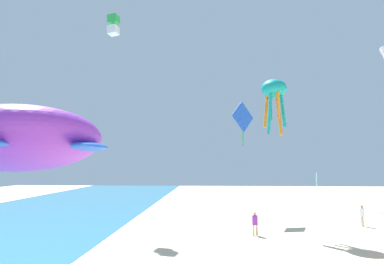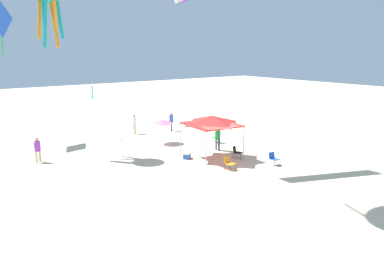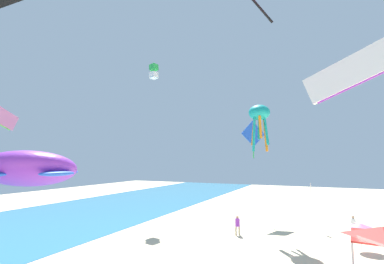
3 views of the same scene
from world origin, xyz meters
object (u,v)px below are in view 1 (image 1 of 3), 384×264
at_px(kite_turtle_purple, 19,140).
at_px(kite_diamond_blue, 243,118).
at_px(banner_flag, 317,193).
at_px(kite_box_green, 113,25).
at_px(person_far_stroller, 255,222).
at_px(person_by_tent, 362,214).
at_px(kite_octopus_teal, 274,91).

xyz_separation_m(kite_turtle_purple, kite_diamond_blue, (20.46, -10.16, 3.57)).
distance_m(banner_flag, kite_box_green, 24.13).
bearing_deg(kite_box_green, person_far_stroller, -100.33).
relative_size(person_by_tent, kite_box_green, 0.91).
bearing_deg(person_by_tent, kite_turtle_purple, 142.13).
xyz_separation_m(kite_box_green, kite_diamond_blue, (2.52, -12.33, -8.71)).
relative_size(kite_turtle_purple, kite_box_green, 3.87).
height_order(person_by_tent, kite_turtle_purple, kite_turtle_purple).
height_order(kite_box_green, kite_diamond_blue, kite_box_green).
bearing_deg(kite_box_green, banner_flag, -78.91).
bearing_deg(kite_box_green, person_by_tent, -80.84).
relative_size(person_far_stroller, kite_turtle_purple, 0.23).
distance_m(person_by_tent, kite_box_green, 27.79).
distance_m(person_by_tent, kite_diamond_blue, 13.20).
bearing_deg(person_far_stroller, kite_diamond_blue, -121.53).
distance_m(banner_flag, kite_turtle_purple, 24.26).
height_order(banner_flag, kite_octopus_teal, kite_octopus_teal).
bearing_deg(kite_diamond_blue, kite_box_green, 152.97).
relative_size(person_by_tent, person_far_stroller, 1.04).
bearing_deg(person_by_tent, kite_diamond_blue, 80.88).
bearing_deg(banner_flag, kite_diamond_blue, 65.80).
xyz_separation_m(kite_turtle_purple, kite_box_green, (17.93, 2.17, 12.28)).
height_order(person_by_tent, kite_box_green, kite_box_green).
bearing_deg(kite_turtle_purple, kite_octopus_teal, -171.08).
bearing_deg(banner_flag, person_by_tent, -102.80).
xyz_separation_m(person_far_stroller, kite_turtle_purple, (-12.94, 10.18, 5.05)).
xyz_separation_m(person_by_tent, person_far_stroller, (-4.04, 9.38, -0.04)).
distance_m(person_far_stroller, kite_box_green, 21.86).
height_order(person_far_stroller, kite_box_green, kite_box_green).
relative_size(person_far_stroller, kite_octopus_teal, 0.38).
height_order(person_far_stroller, kite_turtle_purple, kite_turtle_purple).
distance_m(kite_octopus_teal, kite_box_green, 16.41).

